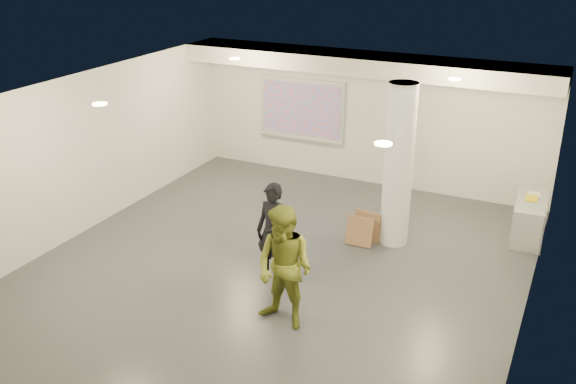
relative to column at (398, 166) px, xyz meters
The scene contains 20 objects.
floor 2.78m from the column, 129.81° to the right, with size 8.00×9.00×0.01m, color #35383C.
ceiling 2.78m from the column, 129.81° to the right, with size 8.00×9.00×0.01m, color silver.
wall_back 3.09m from the column, 119.05° to the left, with size 8.00×0.01×3.00m, color silver.
wall_front 6.48m from the column, 103.39° to the right, with size 8.00×0.01×3.00m, color silver.
wall_left 5.79m from the column, 161.88° to the right, with size 0.01×9.00×3.00m, color silver.
wall_right 3.08m from the column, 35.75° to the right, with size 0.01×9.00×3.00m, color silver.
soffit_band 2.94m from the column, 124.90° to the left, with size 8.00×1.10×0.36m, color silver.
downlight_nw 4.05m from the column, 169.29° to the left, with size 0.22×0.22×0.02m, color #F2B87F.
downlight_ne 1.78m from the column, 45.00° to the left, with size 0.22×0.22×0.02m, color #F2B87F.
downlight_sw 5.17m from the column, 138.27° to the right, with size 0.22×0.22×0.02m, color #F2B87F.
downlight_se 3.68m from the column, 78.02° to the right, with size 0.22×0.22×0.02m, color #F2B87F.
column is the anchor object (origin of this frame).
projection_screen 4.08m from the column, 139.44° to the left, with size 2.10×0.13×1.42m.
credenza 2.78m from the column, 29.21° to the left, with size 0.54×1.31×0.76m, color #949799.
papers_stack 2.79m from the column, 34.54° to the left, with size 0.22×0.29×0.02m, color white.
postit_pad 2.66m from the column, 30.70° to the left, with size 0.22×0.30×0.03m, color yellow.
cardboard_back 1.31m from the column, 163.59° to the right, with size 0.52×0.05×0.57m, color #8C6442.
cardboard_front 1.39m from the column, 143.29° to the right, with size 0.50×0.05×0.55m, color #8C6442.
woman 2.65m from the column, 123.44° to the right, with size 0.61×0.40×1.66m, color black.
man 3.39m from the column, 101.18° to the right, with size 0.90×0.70×1.86m, color olive.
Camera 1 is at (4.37, -8.68, 5.39)m, focal length 40.00 mm.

